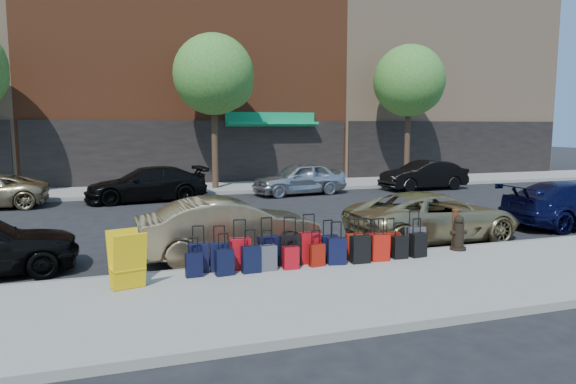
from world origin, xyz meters
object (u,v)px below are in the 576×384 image
object	(u,v)px
fire_hydrant	(458,234)
car_near_3	(576,204)
bollard	(455,228)
display_rack	(127,260)
car_near_1	(230,228)
car_near_2	(433,216)
tree_right	(411,83)
car_far_1	(147,184)
tree_center	(217,77)
suitcase_front_5	(310,248)
car_far_3	(424,175)
car_far_2	(299,179)

from	to	relation	value
fire_hydrant	car_near_3	bearing A→B (deg)	18.24
bollard	display_rack	xyz separation A→B (m)	(-7.60, -0.76, 0.02)
car_near_1	car_near_2	xyz separation A→B (m)	(5.61, 0.04, -0.04)
tree_right	bollard	distance (m)	16.65
car_near_2	car_far_1	bearing A→B (deg)	31.48
tree_center	display_rack	bearing A→B (deg)	-106.61
car_near_2	car_near_3	world-z (taller)	car_near_3
suitcase_front_5	tree_center	bearing A→B (deg)	88.91
fire_hydrant	car_far_3	xyz separation A→B (m)	(6.55, 11.61, 0.17)
display_rack	car_near_3	distance (m)	13.56
car_far_3	tree_center	bearing A→B (deg)	-108.52
car_near_2	car_near_1	bearing A→B (deg)	87.27
tree_right	suitcase_front_5	bearing A→B (deg)	-127.95
car_near_3	car_far_1	distance (m)	15.75
tree_center	car_far_3	xyz separation A→B (m)	(9.67, -2.72, -4.70)
car_near_1	display_rack	bearing A→B (deg)	129.40
car_far_1	tree_right	bearing A→B (deg)	93.47
tree_center	tree_right	bearing A→B (deg)	0.00
display_rack	car_far_3	xyz separation A→B (m)	(14.12, 12.20, 0.04)
fire_hydrant	car_far_1	distance (m)	13.48
car_near_2	car_near_3	xyz separation A→B (m)	(5.34, 0.33, 0.03)
display_rack	tree_center	bearing A→B (deg)	59.21
display_rack	car_far_1	xyz separation A→B (m)	(0.98, 12.35, 0.04)
bollard	car_far_2	bearing A→B (deg)	89.60
display_rack	car_far_2	bearing A→B (deg)	43.93
car_near_3	tree_right	bearing A→B (deg)	-7.69
tree_center	suitcase_front_5	size ratio (longest dim) A/B	6.79
fire_hydrant	car_near_1	xyz separation A→B (m)	(-5.21, 1.59, 0.17)
tree_center	suitcase_front_5	bearing A→B (deg)	-92.72
car_far_2	display_rack	bearing A→B (deg)	-39.87
car_far_2	car_near_2	bearing A→B (deg)	-6.32
car_near_3	bollard	bearing A→B (deg)	107.28
tree_center	tree_right	distance (m)	10.50
tree_right	car_near_1	distance (m)	18.52
car_far_1	car_near_2	bearing A→B (deg)	27.68
car_near_1	bollard	bearing A→B (deg)	-108.56
tree_center	car_far_2	distance (m)	6.24
tree_right	suitcase_front_5	distance (m)	18.84
car_near_2	car_far_1	xyz separation A→B (m)	(-7.00, 10.12, 0.05)
tree_right	car_far_1	world-z (taller)	tree_right
car_far_2	car_far_3	xyz separation A→B (m)	(6.44, -0.14, -0.02)
tree_center	tree_right	xyz separation A→B (m)	(10.50, 0.00, 0.00)
tree_right	car_far_3	distance (m)	5.50
car_near_1	car_far_2	xyz separation A→B (m)	(5.32, 10.16, 0.03)
display_rack	car_far_3	bearing A→B (deg)	26.63
car_near_2	car_far_3	xyz separation A→B (m)	(6.15, 9.97, 0.05)
tree_right	car_near_2	size ratio (longest dim) A/B	1.52
bollard	car_near_2	size ratio (longest dim) A/B	0.20
tree_center	tree_right	world-z (taller)	same
display_rack	car_near_2	size ratio (longest dim) A/B	0.22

